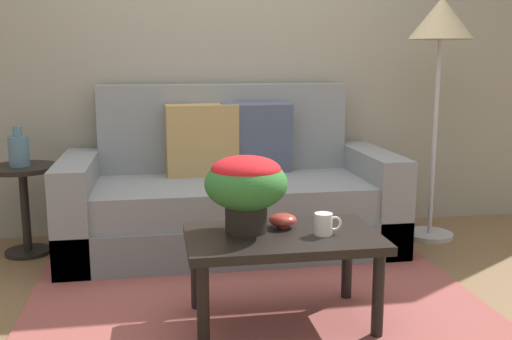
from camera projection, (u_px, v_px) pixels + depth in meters
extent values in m
plane|color=brown|center=(248.00, 286.00, 3.25)|extent=(14.00, 14.00, 0.00)
cube|color=gray|center=(221.00, 20.00, 4.13)|extent=(6.40, 0.12, 2.99)
cube|color=#994C47|center=(250.00, 289.00, 3.19)|extent=(2.31, 1.83, 0.01)
cube|color=slate|center=(231.00, 230.00, 3.85)|extent=(2.12, 0.91, 0.25)
cube|color=gray|center=(232.00, 197.00, 3.79)|extent=(1.70, 0.82, 0.21)
cube|color=gray|center=(224.00, 144.00, 4.12)|extent=(1.70, 0.16, 0.83)
cube|color=gray|center=(79.00, 209.00, 3.66)|extent=(0.21, 0.91, 0.63)
cube|color=gray|center=(372.00, 197.00, 3.98)|extent=(0.21, 0.91, 0.63)
cube|color=tan|center=(202.00, 140.00, 3.92)|extent=(0.48, 0.20, 0.48)
cube|color=#4C5670|center=(256.00, 138.00, 4.00)|extent=(0.48, 0.20, 0.49)
cylinder|color=black|center=(203.00, 308.00, 2.49)|extent=(0.05, 0.05, 0.40)
cylinder|color=black|center=(378.00, 296.00, 2.62)|extent=(0.05, 0.05, 0.40)
cylinder|color=black|center=(196.00, 271.00, 2.91)|extent=(0.05, 0.05, 0.40)
cylinder|color=black|center=(347.00, 262.00, 3.04)|extent=(0.05, 0.05, 0.40)
cube|color=black|center=(283.00, 238.00, 2.72)|extent=(0.89, 0.55, 0.04)
cylinder|color=black|center=(28.00, 251.00, 3.78)|extent=(0.28, 0.28, 0.03)
cylinder|color=black|center=(25.00, 211.00, 3.73)|extent=(0.05, 0.05, 0.52)
cylinder|color=black|center=(22.00, 168.00, 3.68)|extent=(0.44, 0.44, 0.03)
cylinder|color=#B2B2B7|center=(429.00, 235.00, 4.13)|extent=(0.33, 0.33, 0.03)
cylinder|color=#B2B2B7|center=(435.00, 139.00, 4.01)|extent=(0.03, 0.03, 1.32)
cone|color=#C6B289|center=(442.00, 18.00, 3.86)|extent=(0.42, 0.42, 0.27)
cylinder|color=black|center=(246.00, 216.00, 2.74)|extent=(0.20, 0.20, 0.15)
ellipsoid|color=#337533|center=(246.00, 184.00, 2.71)|extent=(0.38, 0.38, 0.25)
ellipsoid|color=red|center=(246.00, 170.00, 2.70)|extent=(0.33, 0.33, 0.14)
cylinder|color=white|center=(323.00, 224.00, 2.70)|extent=(0.08, 0.08, 0.10)
torus|color=white|center=(335.00, 223.00, 2.71)|extent=(0.07, 0.01, 0.07)
cylinder|color=#B2382D|center=(283.00, 225.00, 2.82)|extent=(0.05, 0.05, 0.02)
ellipsoid|color=#B2382D|center=(283.00, 220.00, 2.81)|extent=(0.13, 0.13, 0.06)
cylinder|color=slate|center=(19.00, 151.00, 3.65)|extent=(0.12, 0.12, 0.19)
cylinder|color=slate|center=(17.00, 131.00, 3.62)|extent=(0.06, 0.06, 0.06)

